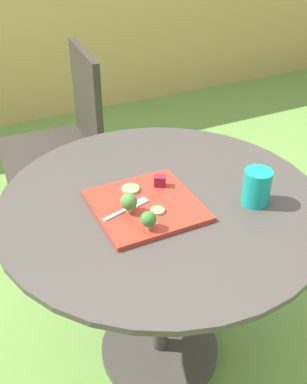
# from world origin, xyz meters

# --- Properties ---
(ground_plane) EXTENTS (12.00, 12.00, 0.00)m
(ground_plane) POSITION_xyz_m (0.00, 0.00, 0.00)
(ground_plane) COLOR #669342
(bamboo_fence) EXTENTS (8.00, 0.08, 1.53)m
(bamboo_fence) POSITION_xyz_m (0.00, 2.32, 0.77)
(bamboo_fence) COLOR tan
(bamboo_fence) RESTS_ON ground_plane
(patio_table) EXTENTS (0.98, 0.98, 0.71)m
(patio_table) POSITION_xyz_m (0.00, 0.00, 0.48)
(patio_table) COLOR #423D38
(patio_table) RESTS_ON ground_plane
(patio_chair) EXTENTS (0.47, 0.47, 0.90)m
(patio_chair) POSITION_xyz_m (-0.03, 0.92, 0.53)
(patio_chair) COLOR #332D28
(patio_chair) RESTS_ON ground_plane
(salad_plate) EXTENTS (0.29, 0.29, 0.01)m
(salad_plate) POSITION_xyz_m (-0.06, -0.02, 0.72)
(salad_plate) COLOR #AD3323
(salad_plate) RESTS_ON patio_table
(drinking_glass) EXTENTS (0.08, 0.08, 0.11)m
(drinking_glass) POSITION_xyz_m (0.24, -0.13, 0.76)
(drinking_glass) COLOR #149989
(drinking_glass) RESTS_ON patio_table
(fork) EXTENTS (0.15, 0.06, 0.00)m
(fork) POSITION_xyz_m (-0.11, -0.02, 0.73)
(fork) COLOR silver
(fork) RESTS_ON salad_plate
(broccoli_floret_0) EXTENTS (0.04, 0.04, 0.05)m
(broccoli_floret_0) POSITION_xyz_m (-0.10, -0.13, 0.75)
(broccoli_floret_0) COLOR #99B770
(broccoli_floret_0) RESTS_ON salad_plate
(broccoli_floret_1) EXTENTS (0.05, 0.05, 0.06)m
(broccoli_floret_1) POSITION_xyz_m (-0.12, -0.03, 0.76)
(broccoli_floret_1) COLOR #99B770
(broccoli_floret_1) RESTS_ON salad_plate
(cucumber_slice_0) EXTENTS (0.04, 0.04, 0.01)m
(cucumber_slice_0) POSITION_xyz_m (-0.05, -0.07, 0.73)
(cucumber_slice_0) COLOR #8EB766
(cucumber_slice_0) RESTS_ON salad_plate
(cucumber_slice_1) EXTENTS (0.05, 0.05, 0.01)m
(cucumber_slice_1) POSITION_xyz_m (-0.07, 0.07, 0.73)
(cucumber_slice_1) COLOR #8EB766
(cucumber_slice_1) RESTS_ON salad_plate
(beet_chunk_0) EXTENTS (0.04, 0.04, 0.03)m
(beet_chunk_0) POSITION_xyz_m (0.02, 0.05, 0.74)
(beet_chunk_0) COLOR maroon
(beet_chunk_0) RESTS_ON salad_plate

